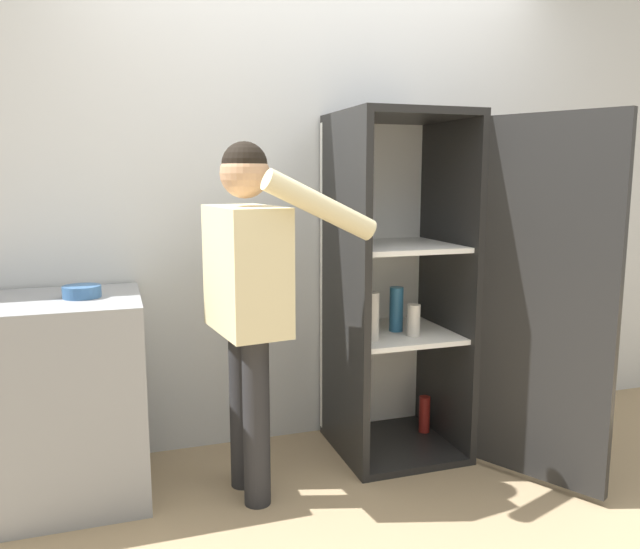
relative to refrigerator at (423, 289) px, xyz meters
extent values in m
plane|color=tan|center=(-0.41, -0.54, -0.85)|extent=(12.00, 12.00, 0.00)
cube|color=silver|center=(-0.41, 0.44, 0.43)|extent=(7.00, 0.06, 2.55)
cube|color=black|center=(-0.10, 0.08, -0.83)|extent=(0.60, 0.62, 0.04)
cube|color=black|center=(-0.10, 0.08, 0.84)|extent=(0.60, 0.62, 0.04)
cube|color=white|center=(-0.10, 0.37, 0.01)|extent=(0.60, 0.03, 1.63)
cube|color=black|center=(-0.39, 0.08, 0.01)|extent=(0.04, 0.62, 1.63)
cube|color=black|center=(0.18, 0.08, 0.01)|extent=(0.03, 0.62, 1.63)
cube|color=white|center=(-0.10, 0.08, -0.23)|extent=(0.53, 0.55, 0.02)
cube|color=white|center=(-0.10, 0.08, 0.21)|extent=(0.53, 0.55, 0.02)
cube|color=black|center=(0.36, -0.49, 0.01)|extent=(0.33, 0.55, 1.63)
cylinder|color=teal|center=(-0.11, 0.07, -0.11)|extent=(0.07, 0.07, 0.22)
cylinder|color=maroon|center=(0.10, 0.14, -0.71)|extent=(0.06, 0.06, 0.20)
cylinder|color=#1E5123|center=(-0.33, 0.14, -0.15)|extent=(0.06, 0.06, 0.14)
cylinder|color=beige|center=(-0.30, -0.06, -0.10)|extent=(0.07, 0.07, 0.23)
cylinder|color=beige|center=(-0.07, -0.04, -0.14)|extent=(0.07, 0.07, 0.16)
cylinder|color=#262628|center=(-0.92, -0.07, -0.47)|extent=(0.11, 0.11, 0.75)
cylinder|color=#262628|center=(-0.90, -0.25, -0.47)|extent=(0.11, 0.11, 0.75)
cube|color=beige|center=(-0.91, -0.16, 0.17)|extent=(0.31, 0.48, 0.53)
sphere|color=tan|center=(-0.91, -0.16, 0.57)|extent=(0.21, 0.21, 0.21)
sphere|color=black|center=(-0.91, -0.16, 0.60)|extent=(0.19, 0.19, 0.19)
cylinder|color=beige|center=(-0.95, 0.09, 0.14)|extent=(0.09, 0.09, 0.50)
cylinder|color=beige|center=(-0.66, -0.38, 0.44)|extent=(0.50, 0.15, 0.29)
cube|color=gray|center=(-1.74, 0.08, -0.40)|extent=(0.79, 0.61, 0.89)
cylinder|color=#335B8E|center=(-1.58, 0.07, 0.07)|extent=(0.16, 0.16, 0.05)
camera|label=1|loc=(-1.43, -2.71, 0.56)|focal=35.00mm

